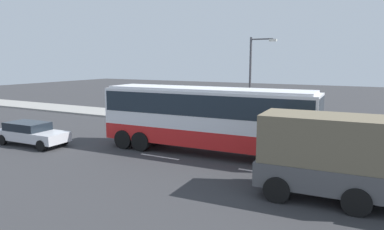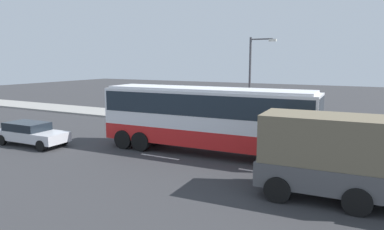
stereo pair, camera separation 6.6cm
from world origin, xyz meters
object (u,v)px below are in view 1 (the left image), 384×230
object	(u,v)px
car_silver_hatch	(31,133)
pedestrian_at_crossing	(231,113)
street_lamp	(253,76)
coach_bus	(206,113)
pedestrian_near_curb	(283,115)
cargo_truck	(359,159)

from	to	relation	value
car_silver_hatch	pedestrian_at_crossing	xyz separation A→B (m)	(8.54, 10.88, 0.39)
street_lamp	coach_bus	bearing A→B (deg)	-91.75
pedestrian_at_crossing	street_lamp	distance (m)	3.39
pedestrian_near_curb	cargo_truck	bearing A→B (deg)	79.32
cargo_truck	street_lamp	xyz separation A→B (m)	(-7.56, 10.81, 2.29)
car_silver_hatch	pedestrian_near_curb	world-z (taller)	pedestrian_near_curb
cargo_truck	pedestrian_near_curb	size ratio (longest dim) A/B	4.88
pedestrian_near_curb	street_lamp	distance (m)	3.87
coach_bus	pedestrian_near_curb	distance (m)	9.28
coach_bus	pedestrian_at_crossing	xyz separation A→B (m)	(-1.61, 7.61, -1.10)
pedestrian_near_curb	pedestrian_at_crossing	size ratio (longest dim) A/B	0.90
pedestrian_near_curb	pedestrian_at_crossing	bearing A→B (deg)	-14.51
street_lamp	pedestrian_at_crossing	bearing A→B (deg)	166.18
cargo_truck	street_lamp	bearing A→B (deg)	122.09
car_silver_hatch	pedestrian_at_crossing	size ratio (longest dim) A/B	2.74
coach_bus	street_lamp	world-z (taller)	street_lamp
car_silver_hatch	cargo_truck	bearing A→B (deg)	-3.10
pedestrian_near_curb	pedestrian_at_crossing	distance (m)	3.86
car_silver_hatch	pedestrian_near_curb	xyz separation A→B (m)	(12.14, 12.25, 0.28)
coach_bus	car_silver_hatch	distance (m)	10.77
coach_bus	street_lamp	xyz separation A→B (m)	(0.22, 7.16, 1.72)
cargo_truck	pedestrian_at_crossing	distance (m)	14.67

